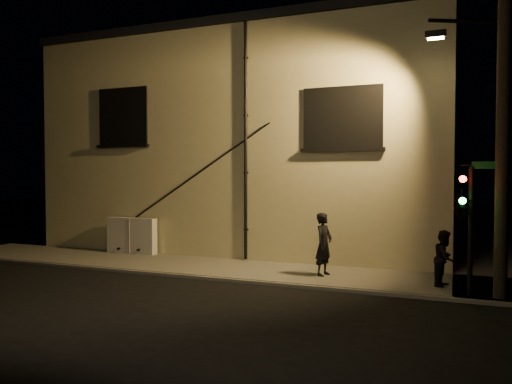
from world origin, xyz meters
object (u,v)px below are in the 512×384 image
at_px(traffic_signal, 462,206).
at_px(streetlamp_pole, 499,139).
at_px(utility_cabinet, 132,236).
at_px(pedestrian_b, 445,258).
at_px(pedestrian_a, 324,244).

distance_m(traffic_signal, streetlamp_pole, 1.83).
bearing_deg(streetlamp_pole, utility_cabinet, 169.24).
distance_m(pedestrian_b, traffic_signal, 1.81).
height_order(utility_cabinet, pedestrian_a, pedestrian_a).
xyz_separation_m(utility_cabinet, pedestrian_a, (7.86, -1.37, 0.26)).
bearing_deg(streetlamp_pole, traffic_signal, -169.52).
relative_size(pedestrian_b, streetlamp_pole, 0.20).
bearing_deg(streetlamp_pole, pedestrian_b, 146.47).
distance_m(pedestrian_a, streetlamp_pole, 5.55).
bearing_deg(utility_cabinet, pedestrian_b, -7.92).
xyz_separation_m(pedestrian_a, pedestrian_b, (3.39, -0.19, -0.18)).
bearing_deg(pedestrian_a, streetlamp_pole, -87.34).
xyz_separation_m(pedestrian_b, traffic_signal, (0.41, -0.95, 1.49)).
bearing_deg(pedestrian_b, traffic_signal, -140.91).
height_order(pedestrian_a, pedestrian_b, pedestrian_a).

